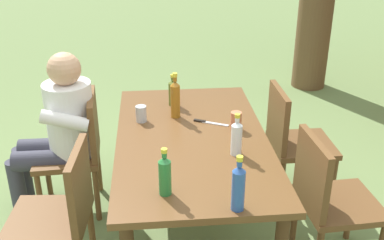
{
  "coord_description": "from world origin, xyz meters",
  "views": [
    {
      "loc": [
        2.56,
        -0.24,
        2.06
      ],
      "look_at": [
        0.0,
        0.0,
        0.84
      ],
      "focal_mm": 43.57,
      "sensor_mm": 36.0,
      "label": 1
    }
  ],
  "objects_px": {
    "bottle_blue": "(238,187)",
    "cup_terracotta": "(236,121)",
    "bottle_olive": "(173,92)",
    "bottle_green": "(165,175)",
    "bottle_clear": "(237,137)",
    "chair_far_left": "(292,138)",
    "cup_steel": "(141,114)",
    "chair_near_left": "(78,147)",
    "chair_far_right": "(328,197)",
    "dining_table": "(192,149)",
    "person_in_white_shirt": "(60,127)",
    "bottle_amber": "(175,98)",
    "table_knife": "(208,122)",
    "chair_near_right": "(61,211)"
  },
  "relations": [
    {
      "from": "bottle_blue",
      "to": "cup_terracotta",
      "type": "distance_m",
      "value": 0.86
    },
    {
      "from": "bottle_olive",
      "to": "bottle_green",
      "type": "bearing_deg",
      "value": -5.22
    },
    {
      "from": "bottle_clear",
      "to": "chair_far_left",
      "type": "bearing_deg",
      "value": 138.38
    },
    {
      "from": "bottle_blue",
      "to": "bottle_clear",
      "type": "xyz_separation_m",
      "value": [
        -0.52,
        0.09,
        -0.01
      ]
    },
    {
      "from": "cup_steel",
      "to": "chair_near_left",
      "type": "bearing_deg",
      "value": -103.38
    },
    {
      "from": "chair_near_left",
      "to": "chair_far_right",
      "type": "bearing_deg",
      "value": 64.03
    },
    {
      "from": "dining_table",
      "to": "cup_steel",
      "type": "height_order",
      "value": "cup_steel"
    },
    {
      "from": "person_in_white_shirt",
      "to": "bottle_clear",
      "type": "xyz_separation_m",
      "value": [
        0.6,
        1.11,
        0.18
      ]
    },
    {
      "from": "chair_near_left",
      "to": "bottle_olive",
      "type": "bearing_deg",
      "value": 102.16
    },
    {
      "from": "bottle_green",
      "to": "cup_terracotta",
      "type": "height_order",
      "value": "bottle_green"
    },
    {
      "from": "person_in_white_shirt",
      "to": "bottle_blue",
      "type": "bearing_deg",
      "value": 42.3
    },
    {
      "from": "person_in_white_shirt",
      "to": "bottle_amber",
      "type": "height_order",
      "value": "person_in_white_shirt"
    },
    {
      "from": "bottle_blue",
      "to": "table_knife",
      "type": "bearing_deg",
      "value": -178.77
    },
    {
      "from": "dining_table",
      "to": "chair_far_right",
      "type": "xyz_separation_m",
      "value": [
        0.37,
        0.77,
        -0.15
      ]
    },
    {
      "from": "dining_table",
      "to": "chair_near_right",
      "type": "bearing_deg",
      "value": -63.97
    },
    {
      "from": "bottle_green",
      "to": "chair_far_left",
      "type": "bearing_deg",
      "value": 135.25
    },
    {
      "from": "bottle_green",
      "to": "cup_terracotta",
      "type": "xyz_separation_m",
      "value": [
        -0.69,
        0.48,
        -0.05
      ]
    },
    {
      "from": "chair_far_right",
      "to": "bottle_olive",
      "type": "xyz_separation_m",
      "value": [
        -0.89,
        -0.85,
        0.33
      ]
    },
    {
      "from": "chair_far_left",
      "to": "person_in_white_shirt",
      "type": "bearing_deg",
      "value": -90.01
    },
    {
      "from": "bottle_clear",
      "to": "bottle_green",
      "type": "bearing_deg",
      "value": -49.23
    },
    {
      "from": "chair_far_left",
      "to": "person_in_white_shirt",
      "type": "height_order",
      "value": "person_in_white_shirt"
    },
    {
      "from": "chair_near_left",
      "to": "table_knife",
      "type": "xyz_separation_m",
      "value": [
        0.18,
        0.89,
        0.24
      ]
    },
    {
      "from": "dining_table",
      "to": "cup_terracotta",
      "type": "distance_m",
      "value": 0.34
    },
    {
      "from": "chair_near_left",
      "to": "person_in_white_shirt",
      "type": "relative_size",
      "value": 0.74
    },
    {
      "from": "chair_far_left",
      "to": "chair_near_right",
      "type": "height_order",
      "value": "same"
    },
    {
      "from": "bottle_olive",
      "to": "bottle_blue",
      "type": "relative_size",
      "value": 0.8
    },
    {
      "from": "chair_near_left",
      "to": "bottle_clear",
      "type": "distance_m",
      "value": 1.22
    },
    {
      "from": "chair_near_left",
      "to": "cup_terracotta",
      "type": "relative_size",
      "value": 7.4
    },
    {
      "from": "chair_far_left",
      "to": "chair_far_right",
      "type": "height_order",
      "value": "same"
    },
    {
      "from": "cup_terracotta",
      "to": "table_knife",
      "type": "bearing_deg",
      "value": -122.66
    },
    {
      "from": "dining_table",
      "to": "bottle_olive",
      "type": "distance_m",
      "value": 0.56
    },
    {
      "from": "chair_near_right",
      "to": "bottle_blue",
      "type": "relative_size",
      "value": 3.02
    },
    {
      "from": "chair_far_left",
      "to": "bottle_clear",
      "type": "relative_size",
      "value": 3.42
    },
    {
      "from": "dining_table",
      "to": "chair_near_right",
      "type": "distance_m",
      "value": 0.87
    },
    {
      "from": "chair_far_left",
      "to": "chair_far_right",
      "type": "bearing_deg",
      "value": 0.01
    },
    {
      "from": "chair_far_left",
      "to": "cup_steel",
      "type": "height_order",
      "value": "chair_far_left"
    },
    {
      "from": "person_in_white_shirt",
      "to": "cup_steel",
      "type": "relative_size",
      "value": 10.85
    },
    {
      "from": "dining_table",
      "to": "person_in_white_shirt",
      "type": "bearing_deg",
      "value": -112.82
    },
    {
      "from": "cup_steel",
      "to": "person_in_white_shirt",
      "type": "bearing_deg",
      "value": -100.36
    },
    {
      "from": "chair_near_right",
      "to": "bottle_blue",
      "type": "height_order",
      "value": "bottle_blue"
    },
    {
      "from": "bottle_olive",
      "to": "chair_far_right",
      "type": "bearing_deg",
      "value": 43.73
    },
    {
      "from": "bottle_blue",
      "to": "cup_steel",
      "type": "height_order",
      "value": "bottle_blue"
    },
    {
      "from": "dining_table",
      "to": "bottle_clear",
      "type": "bearing_deg",
      "value": 45.46
    },
    {
      "from": "person_in_white_shirt",
      "to": "bottle_green",
      "type": "relative_size",
      "value": 4.6
    },
    {
      "from": "bottle_amber",
      "to": "bottle_clear",
      "type": "height_order",
      "value": "bottle_amber"
    },
    {
      "from": "chair_near_right",
      "to": "cup_steel",
      "type": "relative_size",
      "value": 8.0
    },
    {
      "from": "dining_table",
      "to": "table_knife",
      "type": "distance_m",
      "value": 0.25
    },
    {
      "from": "dining_table",
      "to": "bottle_blue",
      "type": "xyz_separation_m",
      "value": [
        0.76,
        0.15,
        0.21
      ]
    },
    {
      "from": "chair_near_left",
      "to": "chair_near_right",
      "type": "relative_size",
      "value": 1.0
    },
    {
      "from": "bottle_amber",
      "to": "chair_near_left",
      "type": "bearing_deg",
      "value": -94.95
    }
  ]
}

